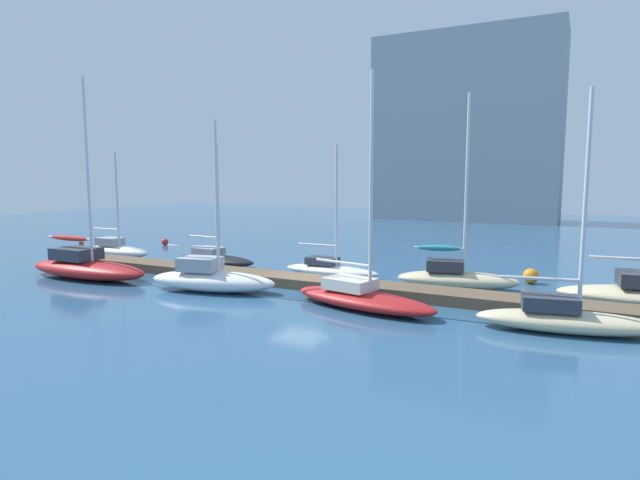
{
  "coord_description": "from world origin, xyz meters",
  "views": [
    {
      "loc": [
        11.97,
        -21.38,
        5.16
      ],
      "look_at": [
        0.0,
        2.0,
        2.0
      ],
      "focal_mm": 29.33,
      "sensor_mm": 36.0,
      "label": 1
    }
  ],
  "objects_px": {
    "sailboat_0": "(116,249)",
    "mooring_buoy_orange": "(531,276)",
    "sailboat_3": "(211,278)",
    "sailboat_4": "(330,268)",
    "sailboat_6": "(456,276)",
    "sailboat_1": "(86,266)",
    "sailboat_5": "(362,296)",
    "harbor_building_distant": "(466,129)",
    "sailboat_7": "(566,317)",
    "mooring_buoy_red": "(165,242)",
    "sailboat_2": "(215,258)"
  },
  "relations": [
    {
      "from": "sailboat_0",
      "to": "mooring_buoy_orange",
      "type": "height_order",
      "value": "sailboat_0"
    },
    {
      "from": "sailboat_3",
      "to": "mooring_buoy_orange",
      "type": "relative_size",
      "value": 10.26
    },
    {
      "from": "sailboat_4",
      "to": "sailboat_6",
      "type": "xyz_separation_m",
      "value": [
        6.54,
        -0.1,
        0.16
      ]
    },
    {
      "from": "sailboat_6",
      "to": "sailboat_1",
      "type": "bearing_deg",
      "value": -171.7
    },
    {
      "from": "sailboat_0",
      "to": "sailboat_4",
      "type": "relative_size",
      "value": 0.99
    },
    {
      "from": "sailboat_5",
      "to": "harbor_building_distant",
      "type": "bearing_deg",
      "value": 109.11
    },
    {
      "from": "harbor_building_distant",
      "to": "sailboat_0",
      "type": "bearing_deg",
      "value": -108.45
    },
    {
      "from": "sailboat_1",
      "to": "harbor_building_distant",
      "type": "height_order",
      "value": "harbor_building_distant"
    },
    {
      "from": "mooring_buoy_orange",
      "to": "sailboat_6",
      "type": "bearing_deg",
      "value": -137.09
    },
    {
      "from": "sailboat_3",
      "to": "sailboat_6",
      "type": "relative_size",
      "value": 0.86
    },
    {
      "from": "harbor_building_distant",
      "to": "sailboat_6",
      "type": "bearing_deg",
      "value": -78.63
    },
    {
      "from": "sailboat_7",
      "to": "mooring_buoy_orange",
      "type": "xyz_separation_m",
      "value": [
        -1.85,
        8.15,
        -0.14
      ]
    },
    {
      "from": "sailboat_4",
      "to": "sailboat_6",
      "type": "distance_m",
      "value": 6.54
    },
    {
      "from": "sailboat_7",
      "to": "mooring_buoy_red",
      "type": "height_order",
      "value": "sailboat_7"
    },
    {
      "from": "sailboat_5",
      "to": "sailboat_7",
      "type": "relative_size",
      "value": 1.14
    },
    {
      "from": "sailboat_2",
      "to": "sailboat_6",
      "type": "xyz_separation_m",
      "value": [
        14.09,
        -0.05,
        0.16
      ]
    },
    {
      "from": "mooring_buoy_orange",
      "to": "harbor_building_distant",
      "type": "relative_size",
      "value": 0.03
    },
    {
      "from": "sailboat_6",
      "to": "mooring_buoy_red",
      "type": "height_order",
      "value": "sailboat_6"
    },
    {
      "from": "sailboat_6",
      "to": "harbor_building_distant",
      "type": "distance_m",
      "value": 42.64
    },
    {
      "from": "sailboat_7",
      "to": "harbor_building_distant",
      "type": "bearing_deg",
      "value": 96.0
    },
    {
      "from": "sailboat_7",
      "to": "sailboat_3",
      "type": "bearing_deg",
      "value": 171.46
    },
    {
      "from": "sailboat_2",
      "to": "mooring_buoy_orange",
      "type": "xyz_separation_m",
      "value": [
        17.11,
        2.76,
        -0.06
      ]
    },
    {
      "from": "sailboat_5",
      "to": "mooring_buoy_orange",
      "type": "relative_size",
      "value": 12.25
    },
    {
      "from": "sailboat_4",
      "to": "sailboat_5",
      "type": "distance_m",
      "value": 6.91
    },
    {
      "from": "sailboat_2",
      "to": "sailboat_3",
      "type": "height_order",
      "value": "sailboat_3"
    },
    {
      "from": "harbor_building_distant",
      "to": "sailboat_5",
      "type": "bearing_deg",
      "value": -82.94
    },
    {
      "from": "mooring_buoy_red",
      "to": "sailboat_3",
      "type": "bearing_deg",
      "value": -39.83
    },
    {
      "from": "sailboat_3",
      "to": "sailboat_6",
      "type": "height_order",
      "value": "sailboat_6"
    },
    {
      "from": "sailboat_2",
      "to": "sailboat_4",
      "type": "distance_m",
      "value": 7.55
    },
    {
      "from": "sailboat_5",
      "to": "mooring_buoy_red",
      "type": "relative_size",
      "value": 17.84
    },
    {
      "from": "sailboat_6",
      "to": "sailboat_7",
      "type": "distance_m",
      "value": 7.23
    },
    {
      "from": "sailboat_2",
      "to": "mooring_buoy_orange",
      "type": "distance_m",
      "value": 17.33
    },
    {
      "from": "sailboat_0",
      "to": "sailboat_5",
      "type": "xyz_separation_m",
      "value": [
        19.35,
        -5.08,
        -0.01
      ]
    },
    {
      "from": "sailboat_1",
      "to": "sailboat_2",
      "type": "bearing_deg",
      "value": 60.18
    },
    {
      "from": "mooring_buoy_orange",
      "to": "harbor_building_distant",
      "type": "distance_m",
      "value": 40.75
    },
    {
      "from": "sailboat_7",
      "to": "mooring_buoy_orange",
      "type": "relative_size",
      "value": 10.71
    },
    {
      "from": "sailboat_4",
      "to": "sailboat_5",
      "type": "xyz_separation_m",
      "value": [
        4.08,
        -5.57,
        0.07
      ]
    },
    {
      "from": "mooring_buoy_orange",
      "to": "mooring_buoy_red",
      "type": "bearing_deg",
      "value": 173.88
    },
    {
      "from": "sailboat_4",
      "to": "sailboat_5",
      "type": "height_order",
      "value": "sailboat_5"
    },
    {
      "from": "sailboat_4",
      "to": "sailboat_7",
      "type": "distance_m",
      "value": 12.64
    },
    {
      "from": "mooring_buoy_orange",
      "to": "mooring_buoy_red",
      "type": "height_order",
      "value": "mooring_buoy_orange"
    },
    {
      "from": "sailboat_2",
      "to": "sailboat_5",
      "type": "height_order",
      "value": "sailboat_5"
    },
    {
      "from": "sailboat_7",
      "to": "mooring_buoy_red",
      "type": "distance_m",
      "value": 30.24
    },
    {
      "from": "sailboat_7",
      "to": "harbor_building_distant",
      "type": "relative_size",
      "value": 0.37
    },
    {
      "from": "sailboat_0",
      "to": "harbor_building_distant",
      "type": "bearing_deg",
      "value": 69.93
    },
    {
      "from": "mooring_buoy_red",
      "to": "sailboat_5",
      "type": "bearing_deg",
      "value": -28.02
    },
    {
      "from": "sailboat_2",
      "to": "sailboat_7",
      "type": "relative_size",
      "value": 0.87
    },
    {
      "from": "sailboat_4",
      "to": "sailboat_7",
      "type": "xyz_separation_m",
      "value": [
        11.41,
        -5.44,
        0.09
      ]
    },
    {
      "from": "sailboat_4",
      "to": "sailboat_5",
      "type": "bearing_deg",
      "value": -53.47
    },
    {
      "from": "sailboat_4",
      "to": "sailboat_6",
      "type": "height_order",
      "value": "sailboat_6"
    }
  ]
}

